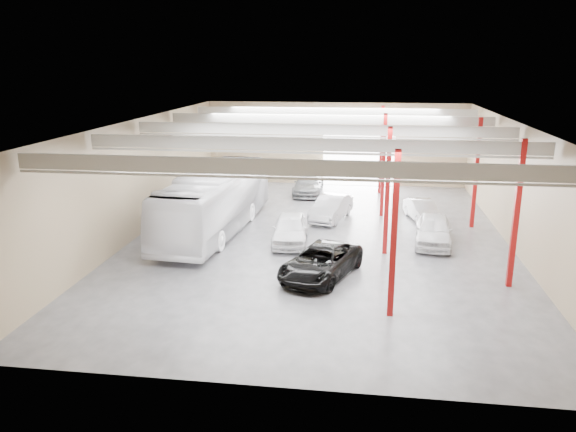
% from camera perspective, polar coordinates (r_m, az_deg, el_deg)
% --- Properties ---
extents(depot_shell, '(22.12, 32.12, 7.06)m').
position_cam_1_polar(depot_shell, '(32.97, 3.62, 6.12)').
color(depot_shell, '#444549').
rests_on(depot_shell, ground).
extents(coach_bus, '(4.28, 14.20, 3.90)m').
position_cam_1_polar(coach_bus, '(35.05, -7.37, 1.53)').
color(coach_bus, white).
rests_on(coach_bus, ground).
extents(black_sedan, '(4.37, 6.22, 1.58)m').
position_cam_1_polar(black_sedan, '(27.66, 3.36, -4.67)').
color(black_sedan, black).
rests_on(black_sedan, ground).
extents(car_row_a, '(2.39, 5.13, 1.70)m').
position_cam_1_polar(car_row_a, '(32.77, 0.23, -1.31)').
color(car_row_a, white).
rests_on(car_row_a, ground).
extents(car_row_b, '(2.89, 5.20, 1.62)m').
position_cam_1_polar(car_row_b, '(37.73, 4.39, 0.82)').
color(car_row_b, silver).
rests_on(car_row_b, ground).
extents(car_row_c, '(2.19, 5.37, 1.56)m').
position_cam_1_polar(car_row_c, '(45.19, 2.09, 3.25)').
color(car_row_c, slate).
rests_on(car_row_c, ground).
extents(car_right_near, '(2.40, 4.41, 1.38)m').
position_cam_1_polar(car_right_near, '(38.58, 13.47, 0.58)').
color(car_right_near, silver).
rests_on(car_right_near, ground).
extents(car_right_far, '(2.56, 5.24, 1.72)m').
position_cam_1_polar(car_right_far, '(33.58, 14.58, -1.39)').
color(car_right_far, white).
rests_on(car_right_far, ground).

